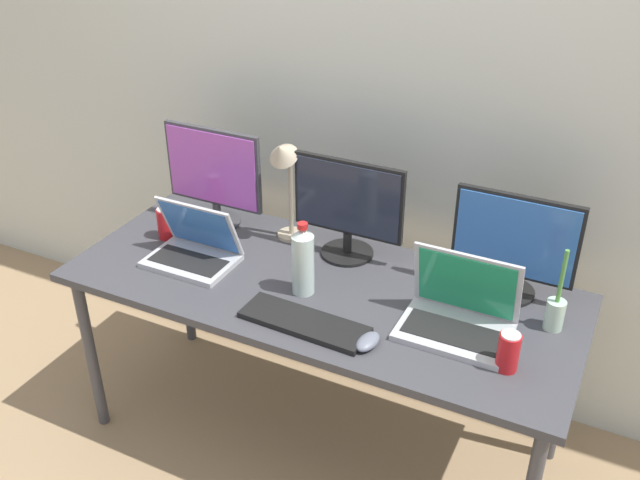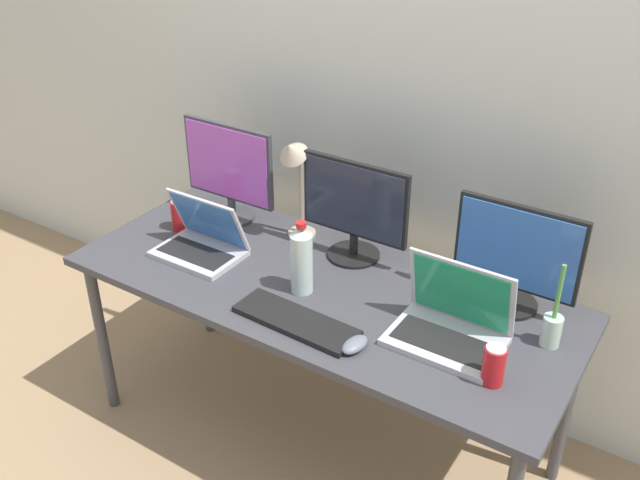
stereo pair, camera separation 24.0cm
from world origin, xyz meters
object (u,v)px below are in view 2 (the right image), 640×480
at_px(monitor_right, 516,256).
at_px(laptop_secondary, 451,322).
at_px(work_desk, 320,298).
at_px(bamboo_vase, 552,328).
at_px(keyboard_main, 296,321).
at_px(soda_can_near_keyboard, 494,365).
at_px(laptop_silver, 202,241).
at_px(desk_lamp, 294,170).
at_px(monitor_center, 355,208).
at_px(monitor_left, 229,170).
at_px(mouse_by_keyboard, 355,345).
at_px(soda_can_by_laptop, 180,215).
at_px(water_bottle, 302,260).

relative_size(monitor_right, laptop_secondary, 1.20).
bearing_deg(work_desk, bamboo_vase, 7.63).
height_order(keyboard_main, soda_can_near_keyboard, soda_can_near_keyboard).
height_order(laptop_silver, desk_lamp, desk_lamp).
xyz_separation_m(keyboard_main, soda_can_near_keyboard, (0.63, 0.07, 0.05)).
bearing_deg(laptop_secondary, monitor_right, 70.73).
height_order(monitor_center, desk_lamp, desk_lamp).
relative_size(monitor_left, mouse_by_keyboard, 3.96).
height_order(laptop_secondary, bamboo_vase, bamboo_vase).
bearing_deg(monitor_left, soda_can_near_keyboard, -16.60).
relative_size(work_desk, monitor_right, 4.35).
bearing_deg(bamboo_vase, soda_can_by_laptop, -177.25).
height_order(monitor_left, monitor_right, monitor_left).
xyz_separation_m(monitor_left, soda_can_near_keyboard, (1.26, -0.38, -0.16)).
xyz_separation_m(monitor_left, soda_can_by_laptop, (-0.11, -0.18, -0.16)).
relative_size(laptop_silver, water_bottle, 1.18).
relative_size(laptop_secondary, water_bottle, 1.29).
bearing_deg(monitor_right, keyboard_main, -138.92).
height_order(monitor_right, water_bottle, monitor_right).
height_order(laptop_secondary, keyboard_main, laptop_secondary).
bearing_deg(work_desk, soda_can_by_laptop, 177.16).
height_order(monitor_right, laptop_silver, monitor_right).
xyz_separation_m(work_desk, mouse_by_keyboard, (0.28, -0.24, 0.08)).
xyz_separation_m(mouse_by_keyboard, soda_can_by_laptop, (-0.97, 0.28, 0.05)).
distance_m(monitor_left, soda_can_by_laptop, 0.27).
bearing_deg(laptop_secondary, work_desk, 176.29).
xyz_separation_m(monitor_right, keyboard_main, (-0.54, -0.47, -0.18)).
distance_m(mouse_by_keyboard, soda_can_near_keyboard, 0.42).
bearing_deg(water_bottle, monitor_left, 152.33).
relative_size(laptop_silver, laptop_secondary, 0.92).
distance_m(monitor_right, water_bottle, 0.70).
xyz_separation_m(monitor_center, desk_lamp, (-0.26, -0.01, 0.09)).
relative_size(monitor_center, desk_lamp, 0.97).
xyz_separation_m(laptop_silver, soda_can_near_keyboard, (1.18, -0.10, 0.01)).
distance_m(monitor_center, keyboard_main, 0.50).
xyz_separation_m(monitor_right, laptop_silver, (-1.09, -0.30, -0.14)).
bearing_deg(desk_lamp, monitor_right, 1.63).
xyz_separation_m(monitor_center, keyboard_main, (0.05, -0.46, -0.19)).
distance_m(keyboard_main, mouse_by_keyboard, 0.23).
bearing_deg(desk_lamp, keyboard_main, -55.29).
height_order(soda_can_by_laptop, desk_lamp, desk_lamp).
relative_size(monitor_center, water_bottle, 1.57).
relative_size(laptop_secondary, desk_lamp, 0.79).
height_order(monitor_center, bamboo_vase, monitor_center).
distance_m(laptop_silver, desk_lamp, 0.43).
relative_size(keyboard_main, bamboo_vase, 1.47).
bearing_deg(laptop_secondary, desk_lamp, 161.96).
bearing_deg(work_desk, water_bottle, -116.14).
relative_size(work_desk, soda_can_by_laptop, 14.33).
bearing_deg(laptop_secondary, monitor_left, 166.91).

